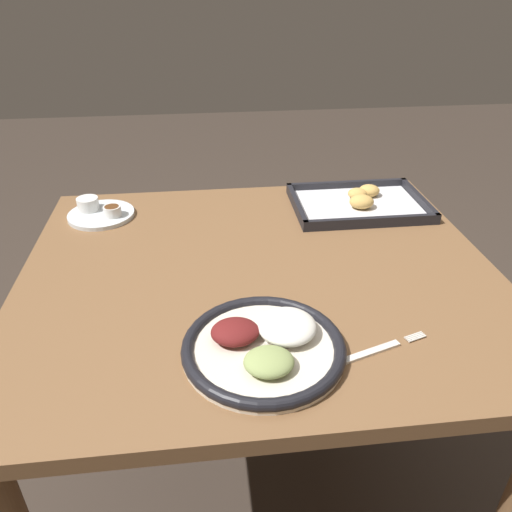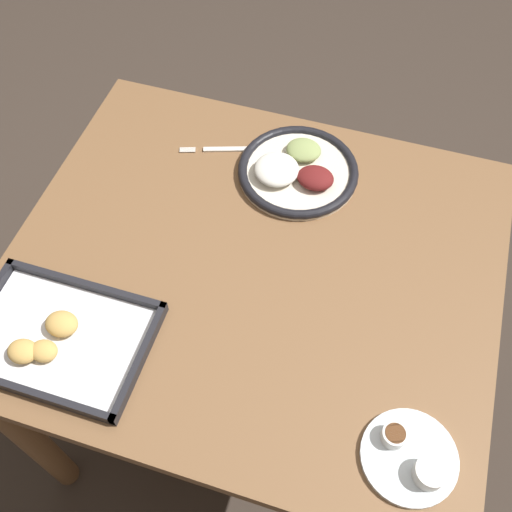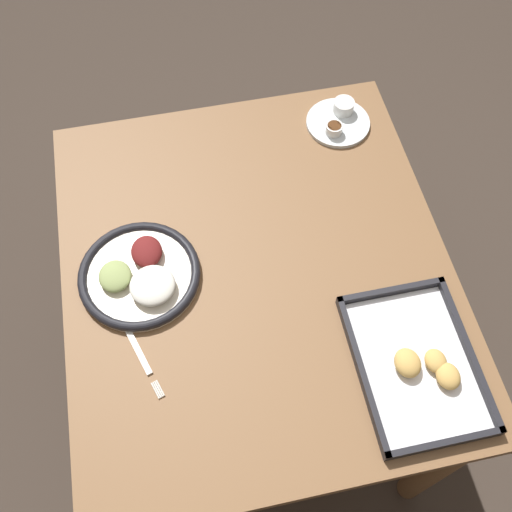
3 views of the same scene
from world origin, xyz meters
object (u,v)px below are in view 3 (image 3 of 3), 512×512
dinner_plate (140,275)px  fork (137,348)px  saucer_plate (339,120)px  baking_tray (418,364)px

dinner_plate → fork: size_ratio=1.31×
dinner_plate → saucer_plate: bearing=122.2°
fork → saucer_plate: (-0.49, 0.55, 0.01)m
dinner_plate → fork: (0.16, -0.03, -0.01)m
dinner_plate → baking_tray: (0.31, 0.51, -0.00)m
baking_tray → saucer_plate: bearing=178.2°
fork → baking_tray: (0.15, 0.53, 0.01)m
fork → dinner_plate: bearing=152.7°
saucer_plate → fork: bearing=-48.4°
fork → saucer_plate: saucer_plate is taller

